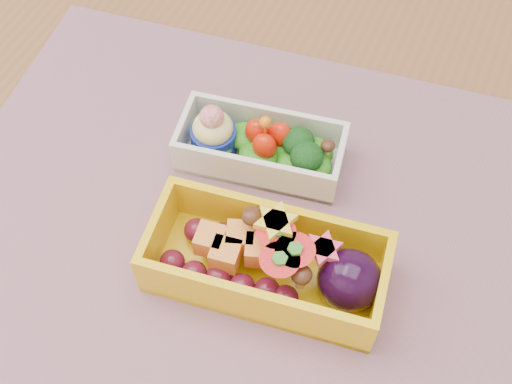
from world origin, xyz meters
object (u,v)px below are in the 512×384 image
at_px(table, 290,273).
at_px(bento_white, 260,147).
at_px(placemat, 246,218).
at_px(bento_yellow, 271,263).

relative_size(table, bento_white, 7.73).
bearing_deg(placemat, bento_yellow, -46.50).
xyz_separation_m(table, placemat, (-0.04, -0.01, 0.10)).
height_order(table, bento_yellow, bento_yellow).
height_order(bento_white, bento_yellow, bento_yellow).
xyz_separation_m(placemat, bento_yellow, (0.04, -0.04, 0.03)).
relative_size(table, placemat, 2.27).
bearing_deg(placemat, bento_white, 102.40).
bearing_deg(table, placemat, -161.81).
distance_m(table, placemat, 0.11).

